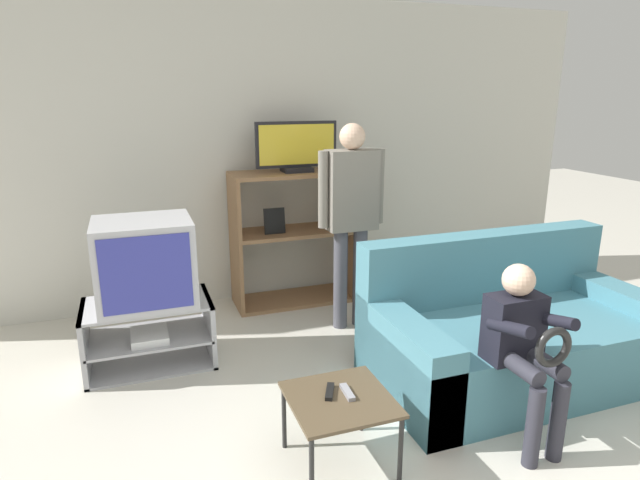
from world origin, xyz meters
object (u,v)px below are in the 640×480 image
Objects in this scene: remote_control_white at (347,392)px; media_shelf at (293,237)px; snack_table at (340,405)px; television_flat at (297,148)px; person_standing_adult at (351,207)px; tv_stand at (149,334)px; person_seated_child at (524,340)px; couch at (510,335)px; television_main at (145,262)px; remote_control_black at (330,392)px.

media_shelf is at bearing 83.51° from remote_control_white.
remote_control_white is (0.05, 0.02, 0.05)m from snack_table.
snack_table is at bearing -102.10° from television_flat.
person_standing_adult is at bearing 70.25° from remote_control_white.
person_seated_child reaches higher than tv_stand.
remote_control_white reaches higher than snack_table.
couch is 1.15× the size of person_standing_adult.
television_flat reaches higher than remote_control_white.
tv_stand is at bearing -175.15° from person_standing_adult.
tv_stand is 1.90m from television_flat.
television_flat is 0.38× the size of couch.
television_main is at bearing 156.20° from couch.
media_shelf is at bearing 78.89° from snack_table.
couch reaches higher than snack_table.
television_flat is 2.45m from snack_table.
tv_stand is 5.84× the size of remote_control_white.
person_standing_adult is (0.27, -0.65, 0.37)m from media_shelf.
person_standing_adult is (1.54, 0.13, 0.75)m from tv_stand.
television_flat is at bearing 77.90° from snack_table.
snack_table is 0.31× the size of person_standing_adult.
media_shelf reaches higher than television_main.
tv_stand is at bearing 156.65° from couch.
television_flat is 0.72× the size of person_seated_child.
television_main is at bearing 139.72° from person_seated_child.
remote_control_white is at bearing -57.34° from tv_stand.
television_main is 0.64× the size of person_seated_child.
remote_control_black is (-0.46, -2.14, -0.21)m from media_shelf.
television_main reaches higher than couch.
tv_stand is 1.65m from remote_control_white.
television_main is at bearing -149.75° from television_flat.
television_main is 1.69m from snack_table.
remote_control_black is 1.04m from person_seated_child.
person_seated_child is at bearing -76.56° from media_shelf.
media_shelf is 8.12× the size of remote_control_black.
television_flat is 2.40m from remote_control_white.
tv_stand is 2.40m from person_seated_child.
media_shelf reaches higher than remote_control_black.
tv_stand reaches higher than remote_control_white.
television_flat is at bearing 117.78° from couch.
couch is at bearing -23.35° from tv_stand.
media_shelf is (1.26, 0.77, -0.14)m from television_main.
remote_control_white is 0.09× the size of person_standing_adult.
television_flat reaches higher than person_seated_child.
television_main is 1.55m from person_standing_adult.
media_shelf is 1.67× the size of television_flat.
remote_control_black reaches higher than snack_table.
couch is (0.94, -1.74, -0.30)m from media_shelf.
snack_table is at bearing -114.49° from person_standing_adult.
person_standing_adult is (0.65, 1.52, 0.58)m from remote_control_white.
person_standing_adult is at bearing 4.85° from tv_stand.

